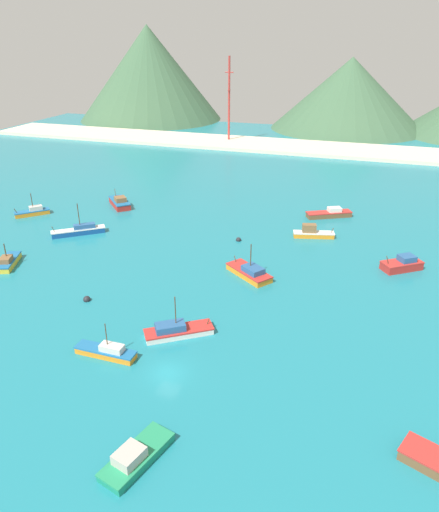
{
  "coord_description": "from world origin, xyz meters",
  "views": [
    {
      "loc": [
        19.37,
        -39.87,
        35.75
      ],
      "look_at": [
        -2.35,
        26.73,
        2.82
      ],
      "focal_mm": 33.03,
      "sensor_mm": 36.0,
      "label": 1
    }
  ],
  "objects_px": {
    "fishing_boat_13": "(177,330)",
    "fishing_boat_11": "(120,202)",
    "fishing_boat_8": "(330,214)",
    "buoy_0": "(239,240)",
    "radio_tower": "(229,100)",
    "fishing_boat_0": "(33,212)",
    "fishing_boat_1": "(312,233)",
    "fishing_boat_12": "(402,264)",
    "buoy_1": "(87,299)",
    "fishing_boat_2": "(8,262)",
    "fishing_boat_3": "(250,272)",
    "fishing_boat_4": "(107,351)",
    "fishing_boat_7": "(79,231)",
    "fishing_boat_6": "(135,456)"
  },
  "relations": [
    {
      "from": "fishing_boat_13",
      "to": "fishing_boat_11",
      "type": "bearing_deg",
      "value": 126.69
    },
    {
      "from": "fishing_boat_8",
      "to": "buoy_0",
      "type": "bearing_deg",
      "value": -128.94
    },
    {
      "from": "radio_tower",
      "to": "fishing_boat_13",
      "type": "bearing_deg",
      "value": -76.14
    },
    {
      "from": "fishing_boat_0",
      "to": "fishing_boat_1",
      "type": "xyz_separation_m",
      "value": [
        59.93,
        6.49,
        0.15
      ]
    },
    {
      "from": "fishing_boat_12",
      "to": "fishing_boat_8",
      "type": "bearing_deg",
      "value": 123.21
    },
    {
      "from": "fishing_boat_1",
      "to": "buoy_0",
      "type": "relative_size",
      "value": 7.97
    },
    {
      "from": "fishing_boat_0",
      "to": "buoy_1",
      "type": "relative_size",
      "value": 6.1
    },
    {
      "from": "fishing_boat_1",
      "to": "fishing_boat_2",
      "type": "xyz_separation_m",
      "value": [
        -47.69,
        -28.73,
        -0.18
      ]
    },
    {
      "from": "fishing_boat_1",
      "to": "fishing_boat_13",
      "type": "relative_size",
      "value": 0.91
    },
    {
      "from": "fishing_boat_0",
      "to": "fishing_boat_13",
      "type": "bearing_deg",
      "value": -34.22
    },
    {
      "from": "fishing_boat_11",
      "to": "radio_tower",
      "type": "height_order",
      "value": "radio_tower"
    },
    {
      "from": "fishing_boat_11",
      "to": "fishing_boat_13",
      "type": "xyz_separation_m",
      "value": [
        32.42,
        -43.5,
        -0.21
      ]
    },
    {
      "from": "fishing_boat_3",
      "to": "fishing_boat_4",
      "type": "distance_m",
      "value": 28.25
    },
    {
      "from": "fishing_boat_4",
      "to": "fishing_boat_12",
      "type": "distance_m",
      "value": 50.4
    },
    {
      "from": "buoy_1",
      "to": "radio_tower",
      "type": "xyz_separation_m",
      "value": [
        -13.2,
        114.96,
        14.83
      ]
    },
    {
      "from": "fishing_boat_7",
      "to": "buoy_0",
      "type": "xyz_separation_m",
      "value": [
        30.81,
        6.61,
        -0.61
      ]
    },
    {
      "from": "fishing_boat_8",
      "to": "fishing_boat_2",
      "type": "bearing_deg",
      "value": -140.28
    },
    {
      "from": "fishing_boat_3",
      "to": "fishing_boat_13",
      "type": "height_order",
      "value": "fishing_boat_13"
    },
    {
      "from": "fishing_boat_12",
      "to": "buoy_0",
      "type": "relative_size",
      "value": 7.03
    },
    {
      "from": "fishing_boat_7",
      "to": "fishing_boat_11",
      "type": "bearing_deg",
      "value": 92.26
    },
    {
      "from": "fishing_boat_11",
      "to": "radio_tower",
      "type": "bearing_deg",
      "value": 87.69
    },
    {
      "from": "fishing_boat_4",
      "to": "buoy_1",
      "type": "xyz_separation_m",
      "value": [
        -9.75,
        10.82,
        -0.47
      ]
    },
    {
      "from": "fishing_boat_6",
      "to": "fishing_boat_12",
      "type": "relative_size",
      "value": 1.13
    },
    {
      "from": "fishing_boat_1",
      "to": "fishing_boat_11",
      "type": "distance_m",
      "value": 44.91
    },
    {
      "from": "fishing_boat_3",
      "to": "fishing_boat_8",
      "type": "height_order",
      "value": "fishing_boat_3"
    },
    {
      "from": "fishing_boat_12",
      "to": "radio_tower",
      "type": "distance_m",
      "value": 107.53
    },
    {
      "from": "fishing_boat_8",
      "to": "fishing_boat_11",
      "type": "bearing_deg",
      "value": -170.36
    },
    {
      "from": "buoy_1",
      "to": "fishing_boat_12",
      "type": "bearing_deg",
      "value": 29.65
    },
    {
      "from": "fishing_boat_1",
      "to": "fishing_boat_7",
      "type": "distance_m",
      "value": 45.82
    },
    {
      "from": "buoy_0",
      "to": "fishing_boat_12",
      "type": "bearing_deg",
      "value": -6.11
    },
    {
      "from": "fishing_boat_4",
      "to": "fishing_boat_6",
      "type": "xyz_separation_m",
      "value": [
        10.7,
        -13.22,
        0.02
      ]
    },
    {
      "from": "fishing_boat_13",
      "to": "buoy_0",
      "type": "bearing_deg",
      "value": 91.62
    },
    {
      "from": "fishing_boat_13",
      "to": "fishing_boat_2",
      "type": "bearing_deg",
      "value": 163.97
    },
    {
      "from": "fishing_boat_11",
      "to": "radio_tower",
      "type": "distance_m",
      "value": 76.88
    },
    {
      "from": "fishing_boat_4",
      "to": "buoy_0",
      "type": "bearing_deg",
      "value": 82.07
    },
    {
      "from": "fishing_boat_0",
      "to": "fishing_boat_7",
      "type": "distance_m",
      "value": 17.16
    },
    {
      "from": "fishing_boat_3",
      "to": "fishing_boat_11",
      "type": "height_order",
      "value": "fishing_boat_3"
    },
    {
      "from": "fishing_boat_7",
      "to": "fishing_boat_0",
      "type": "bearing_deg",
      "value": 158.28
    },
    {
      "from": "fishing_boat_1",
      "to": "fishing_boat_8",
      "type": "xyz_separation_m",
      "value": [
        1.96,
        12.52,
        -0.15
      ]
    },
    {
      "from": "buoy_0",
      "to": "fishing_boat_3",
      "type": "bearing_deg",
      "value": -66.95
    },
    {
      "from": "fishing_boat_0",
      "to": "fishing_boat_6",
      "type": "xyz_separation_m",
      "value": [
        51.96,
        -52.4,
        -0.06
      ]
    },
    {
      "from": "fishing_boat_6",
      "to": "fishing_boat_13",
      "type": "height_order",
      "value": "fishing_boat_13"
    },
    {
      "from": "fishing_boat_1",
      "to": "fishing_boat_6",
      "type": "xyz_separation_m",
      "value": [
        -7.97,
        -58.89,
        -0.21
      ]
    },
    {
      "from": "fishing_boat_3",
      "to": "fishing_boat_13",
      "type": "bearing_deg",
      "value": -104.17
    },
    {
      "from": "fishing_boat_1",
      "to": "fishing_boat_12",
      "type": "relative_size",
      "value": 1.13
    },
    {
      "from": "fishing_boat_4",
      "to": "fishing_boat_12",
      "type": "bearing_deg",
      "value": 46.05
    },
    {
      "from": "buoy_1",
      "to": "fishing_boat_8",
      "type": "bearing_deg",
      "value": 57.32
    },
    {
      "from": "fishing_boat_3",
      "to": "fishing_boat_7",
      "type": "relative_size",
      "value": 0.94
    },
    {
      "from": "fishing_boat_2",
      "to": "fishing_boat_7",
      "type": "bearing_deg",
      "value": 76.88
    },
    {
      "from": "fishing_boat_8",
      "to": "fishing_boat_13",
      "type": "xyz_separation_m",
      "value": [
        -14.22,
        -51.43,
        -0.02
      ]
    }
  ]
}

